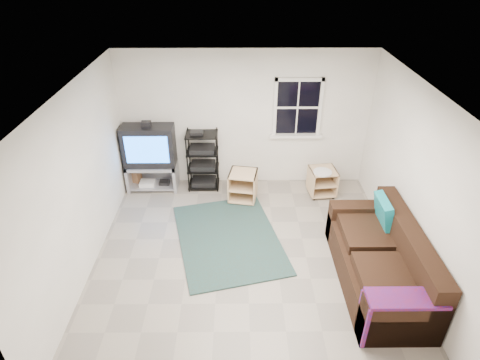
{
  "coord_description": "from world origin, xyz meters",
  "views": [
    {
      "loc": [
        -0.15,
        -4.62,
        4.18
      ],
      "look_at": [
        -0.11,
        0.4,
        1.15
      ],
      "focal_mm": 30.0,
      "sensor_mm": 36.0,
      "label": 1
    }
  ],
  "objects_px": {
    "side_table_left": "(243,184)",
    "side_table_right": "(322,179)",
    "sofa": "(381,263)",
    "tv_unit": "(150,153)",
    "av_rack": "(203,164)"
  },
  "relations": [
    {
      "from": "side_table_left",
      "to": "side_table_right",
      "type": "bearing_deg",
      "value": 6.49
    },
    {
      "from": "side_table_right",
      "to": "sofa",
      "type": "height_order",
      "value": "sofa"
    },
    {
      "from": "tv_unit",
      "to": "av_rack",
      "type": "distance_m",
      "value": 1.01
    },
    {
      "from": "sofa",
      "to": "side_table_right",
      "type": "bearing_deg",
      "value": 99.69
    },
    {
      "from": "av_rack",
      "to": "side_table_right",
      "type": "bearing_deg",
      "value": -6.68
    },
    {
      "from": "side_table_left",
      "to": "side_table_right",
      "type": "height_order",
      "value": "side_table_left"
    },
    {
      "from": "sofa",
      "to": "side_table_left",
      "type": "bearing_deg",
      "value": 131.11
    },
    {
      "from": "tv_unit",
      "to": "av_rack",
      "type": "relative_size",
      "value": 1.19
    },
    {
      "from": "side_table_left",
      "to": "sofa",
      "type": "height_order",
      "value": "sofa"
    },
    {
      "from": "tv_unit",
      "to": "side_table_right",
      "type": "xyz_separation_m",
      "value": [
        3.21,
        -0.24,
        -0.46
      ]
    },
    {
      "from": "av_rack",
      "to": "side_table_left",
      "type": "height_order",
      "value": "av_rack"
    },
    {
      "from": "tv_unit",
      "to": "av_rack",
      "type": "xyz_separation_m",
      "value": [
        0.98,
        0.03,
        -0.25
      ]
    },
    {
      "from": "side_table_left",
      "to": "sofa",
      "type": "distance_m",
      "value": 2.84
    },
    {
      "from": "av_rack",
      "to": "sofa",
      "type": "xyz_separation_m",
      "value": [
        2.63,
        -2.57,
        -0.15
      ]
    },
    {
      "from": "av_rack",
      "to": "sofa",
      "type": "height_order",
      "value": "av_rack"
    }
  ]
}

